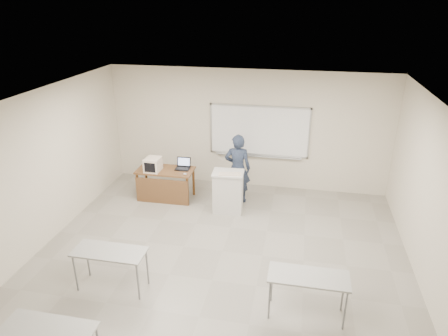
% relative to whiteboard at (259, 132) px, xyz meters
% --- Properties ---
extents(floor, '(7.00, 8.00, 0.01)m').
position_rel_whiteboard_xyz_m(floor, '(-0.30, -3.97, -1.49)').
color(floor, gray).
rests_on(floor, ground).
extents(whiteboard, '(2.48, 0.10, 1.31)m').
position_rel_whiteboard_xyz_m(whiteboard, '(0.00, 0.00, 0.00)').
color(whiteboard, white).
rests_on(whiteboard, floor).
extents(student_desks, '(4.40, 2.20, 0.73)m').
position_rel_whiteboard_xyz_m(student_desks, '(-0.30, -5.32, -0.81)').
color(student_desks, gray).
rests_on(student_desks, floor).
extents(instructor_desk, '(1.35, 0.68, 0.75)m').
position_rel_whiteboard_xyz_m(instructor_desk, '(-2.10, -1.24, -0.95)').
color(instructor_desk, brown).
rests_on(instructor_desk, floor).
extents(podium, '(0.69, 0.50, 0.96)m').
position_rel_whiteboard_xyz_m(podium, '(-0.50, -1.47, -1.00)').
color(podium, silver).
rests_on(podium, floor).
extents(crt_monitor, '(0.35, 0.40, 0.33)m').
position_rel_whiteboard_xyz_m(crt_monitor, '(-2.35, -1.25, -0.57)').
color(crt_monitor, beige).
rests_on(crt_monitor, instructor_desk).
extents(laptop, '(0.34, 0.31, 0.25)m').
position_rel_whiteboard_xyz_m(laptop, '(-1.70, -0.97, -0.67)').
color(laptop, black).
rests_on(laptop, instructor_desk).
extents(mouse, '(0.10, 0.07, 0.03)m').
position_rel_whiteboard_xyz_m(mouse, '(-1.55, -1.33, -0.71)').
color(mouse, '#B1B3B9').
rests_on(mouse, instructor_desk).
extents(keyboard, '(0.51, 0.25, 0.03)m').
position_rel_whiteboard_xyz_m(keyboard, '(-0.43, -1.59, -0.50)').
color(keyboard, beige).
rests_on(keyboard, podium).
extents(presenter, '(0.63, 0.44, 1.68)m').
position_rel_whiteboard_xyz_m(presenter, '(-0.38, -0.93, -0.64)').
color(presenter, black).
rests_on(presenter, floor).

